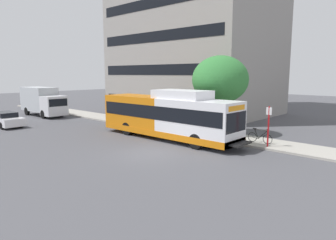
% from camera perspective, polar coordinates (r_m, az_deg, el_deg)
% --- Properties ---
extents(ground_plane, '(120.00, 120.00, 0.00)m').
position_cam_1_polar(ground_plane, '(24.71, -16.50, -2.82)').
color(ground_plane, '#4C4C51').
extents(sidewalk_curb, '(3.00, 56.00, 0.14)m').
position_cam_1_polar(sidewalk_curb, '(27.44, -1.68, -1.20)').
color(sidewalk_curb, '#A8A399').
rests_on(sidewalk_curb, ground).
extents(transit_bus, '(2.58, 12.25, 3.65)m').
position_cam_1_polar(transit_bus, '(22.31, -0.11, 0.77)').
color(transit_bus, white).
rests_on(transit_bus, ground).
extents(bus_stop_sign_pole, '(0.10, 0.36, 2.60)m').
position_cam_1_polar(bus_stop_sign_pole, '(20.33, 18.39, -0.60)').
color(bus_stop_sign_pole, red).
rests_on(bus_stop_sign_pole, sidewalk_curb).
extents(bicycle_parked, '(0.52, 1.76, 1.02)m').
position_cam_1_polar(bicycle_parked, '(21.41, 16.91, -3.04)').
color(bicycle_parked, black).
rests_on(bicycle_parked, sidewalk_curb).
extents(street_tree_near_stop, '(4.37, 4.37, 6.05)m').
position_cam_1_polar(street_tree_near_stop, '(24.09, 9.78, 7.49)').
color(street_tree_near_stop, '#4C3823').
rests_on(street_tree_near_stop, sidewalk_curb).
extents(parked_car_far_lane, '(1.80, 4.50, 1.33)m').
position_cam_1_polar(parked_car_far_lane, '(31.39, -28.23, 0.11)').
color(parked_car_far_lane, silver).
rests_on(parked_car_far_lane, ground).
extents(box_truck_background, '(2.32, 7.01, 3.25)m').
position_cam_1_polar(box_truck_background, '(37.53, -22.54, 3.38)').
color(box_truck_background, silver).
rests_on(box_truck_background, ground).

